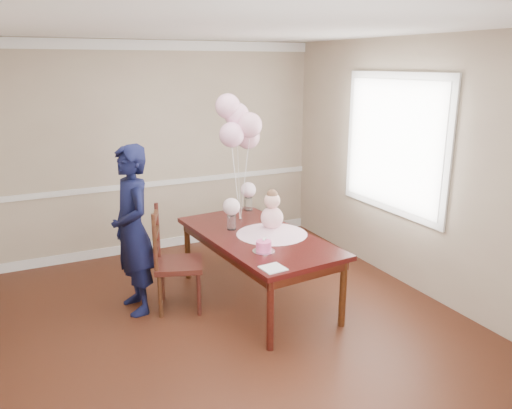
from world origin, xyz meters
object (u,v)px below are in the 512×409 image
at_px(dining_table_top, 257,237).
at_px(birthday_cake, 264,246).
at_px(woman, 133,230).
at_px(dining_chair_seat, 179,265).

distance_m(dining_table_top, birthday_cake, 0.48).
relative_size(dining_table_top, woman, 1.14).
xyz_separation_m(birthday_cake, woman, (-1.04, 0.79, 0.07)).
distance_m(dining_table_top, dining_chair_seat, 0.84).
height_order(dining_table_top, dining_chair_seat, dining_table_top).
relative_size(dining_table_top, dining_chair_seat, 4.19).
bearing_deg(dining_chair_seat, birthday_cake, -25.84).
relative_size(birthday_cake, dining_chair_seat, 0.31).
xyz_separation_m(dining_table_top, birthday_cake, (-0.15, -0.45, 0.08)).
bearing_deg(woman, birthday_cake, 47.58).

